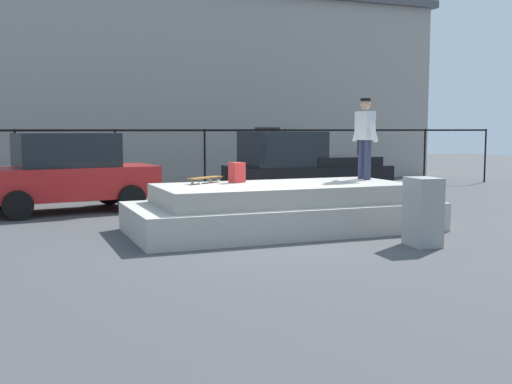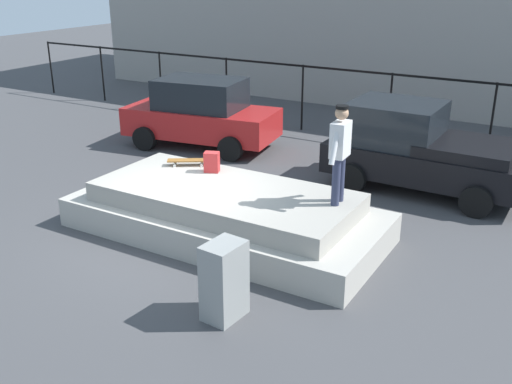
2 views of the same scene
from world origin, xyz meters
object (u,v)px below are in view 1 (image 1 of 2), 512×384
at_px(skateboarder, 365,133).
at_px(skateboard, 205,178).
at_px(car_red_sedan_near, 67,173).
at_px(car_black_pickup_mid, 302,168).
at_px(backpack, 237,173).
at_px(utility_box, 423,212).

bearing_deg(skateboarder, skateboard, 174.64).
relative_size(car_red_sedan_near, car_black_pickup_mid, 1.01).
bearing_deg(skateboard, skateboarder, -5.36).
height_order(skateboarder, backpack, skateboarder).
relative_size(skateboarder, backpack, 4.24).
distance_m(skateboarder, utility_box, 3.04).
distance_m(skateboarder, skateboard, 3.48).
bearing_deg(skateboarder, car_red_sedan_near, 144.90).
height_order(skateboard, backpack, backpack).
xyz_separation_m(skateboarder, skateboard, (-3.35, 0.31, -0.86)).
height_order(skateboard, utility_box, utility_box).
bearing_deg(car_red_sedan_near, skateboarder, -35.10).
height_order(skateboarder, car_red_sedan_near, skateboarder).
xyz_separation_m(car_red_sedan_near, utility_box, (5.11, -6.66, -0.35)).
bearing_deg(utility_box, skateboard, 138.21).
bearing_deg(skateboarder, utility_box, -100.82).
bearing_deg(skateboarder, car_black_pickup_mid, 84.62).
height_order(skateboard, car_black_pickup_mid, car_black_pickup_mid).
xyz_separation_m(skateboarder, car_black_pickup_mid, (0.35, 3.72, -0.94)).
relative_size(skateboard, backpack, 2.04).
relative_size(skateboarder, car_red_sedan_near, 0.39).
xyz_separation_m(backpack, car_black_pickup_mid, (3.08, 3.48, -0.17)).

